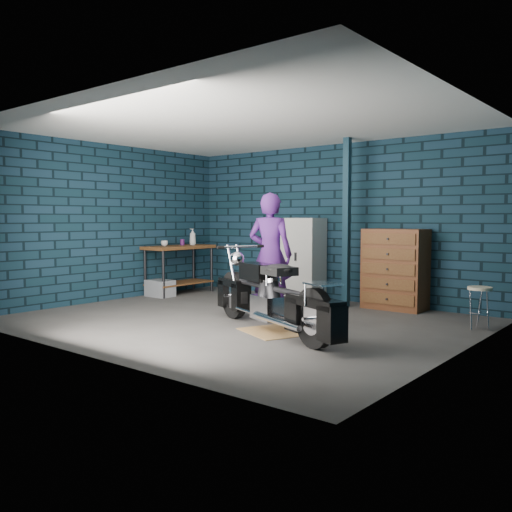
{
  "coord_description": "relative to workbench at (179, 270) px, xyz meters",
  "views": [
    {
      "loc": [
        4.86,
        -5.69,
        1.43
      ],
      "look_at": [
        0.02,
        0.3,
        0.89
      ],
      "focal_mm": 38.0,
      "sensor_mm": 36.0,
      "label": 1
    }
  ],
  "objects": [
    {
      "name": "ground",
      "position": [
        2.68,
        -1.33,
        -0.46
      ],
      "size": [
        6.0,
        6.0,
        0.0
      ],
      "primitive_type": "plane",
      "color": "#4C4947",
      "rests_on": "ground"
    },
    {
      "name": "room_walls",
      "position": [
        2.68,
        -0.78,
        1.45
      ],
      "size": [
        6.02,
        5.01,
        2.71
      ],
      "color": "#0F2732",
      "rests_on": "ground"
    },
    {
      "name": "support_post",
      "position": [
        3.23,
        0.62,
        0.9
      ],
      "size": [
        0.1,
        0.1,
        2.7
      ],
      "primitive_type": "cube",
      "color": "#132E3C",
      "rests_on": "ground"
    },
    {
      "name": "workbench",
      "position": [
        0.0,
        0.0,
        0.0
      ],
      "size": [
        0.6,
        1.4,
        0.91
      ],
      "primitive_type": "cube",
      "color": "brown",
      "rests_on": "ground"
    },
    {
      "name": "drip_mat",
      "position": [
        3.48,
        -1.7,
        -0.45
      ],
      "size": [
        0.97,
        0.86,
        0.01
      ],
      "primitive_type": "cube",
      "rotation": [
        0.0,
        0.0,
        -0.4
      ],
      "color": "#966C41",
      "rests_on": "ground"
    },
    {
      "name": "motorcycle",
      "position": [
        3.48,
        -1.7,
        0.07
      ],
      "size": [
        2.46,
        1.53,
        1.05
      ],
      "primitive_type": null,
      "rotation": [
        0.0,
        0.0,
        -0.4
      ],
      "color": "black",
      "rests_on": "ground"
    },
    {
      "name": "person",
      "position": [
        2.74,
        -0.75,
        0.44
      ],
      "size": [
        0.76,
        0.62,
        1.79
      ],
      "primitive_type": "imported",
      "rotation": [
        0.0,
        0.0,
        3.47
      ],
      "color": "#4D1E73",
      "rests_on": "ground"
    },
    {
      "name": "storage_bin",
      "position": [
        0.02,
        -0.5,
        -0.3
      ],
      "size": [
        0.48,
        0.34,
        0.3
      ],
      "primitive_type": "cube",
      "color": "gray",
      "rests_on": "ground"
    },
    {
      "name": "locker",
      "position": [
        2.21,
        0.9,
        0.26
      ],
      "size": [
        0.67,
        0.48,
        1.43
      ],
      "primitive_type": "cube",
      "color": "silver",
      "rests_on": "ground"
    },
    {
      "name": "tool_chest",
      "position": [
        3.94,
        0.9,
        0.17
      ],
      "size": [
        0.94,
        0.52,
        1.26
      ],
      "primitive_type": "cube",
      "color": "brown",
      "rests_on": "ground"
    },
    {
      "name": "shop_stool",
      "position": [
        5.46,
        0.1,
        -0.18
      ],
      "size": [
        0.37,
        0.37,
        0.55
      ],
      "primitive_type": null,
      "rotation": [
        0.0,
        0.0,
        -0.26
      ],
      "color": "beige",
      "rests_on": "ground"
    },
    {
      "name": "cup_a",
      "position": [
        -0.1,
        -0.28,
        0.51
      ],
      "size": [
        0.16,
        0.16,
        0.1
      ],
      "primitive_type": "imported",
      "rotation": [
        0.0,
        0.0,
        0.31
      ],
      "color": "beige",
      "rests_on": "workbench"
    },
    {
      "name": "mug_purple",
      "position": [
        -0.07,
        0.15,
        0.51
      ],
      "size": [
        0.09,
        0.09,
        0.11
      ],
      "primitive_type": "cylinder",
      "rotation": [
        0.0,
        0.0,
        0.05
      ],
      "color": "#53175E",
      "rests_on": "workbench"
    },
    {
      "name": "bottle",
      "position": [
        -0.01,
        0.37,
        0.61
      ],
      "size": [
        0.16,
        0.16,
        0.32
      ],
      "primitive_type": "imported",
      "rotation": [
        0.0,
        0.0,
        -0.4
      ],
      "color": "gray",
      "rests_on": "workbench"
    }
  ]
}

